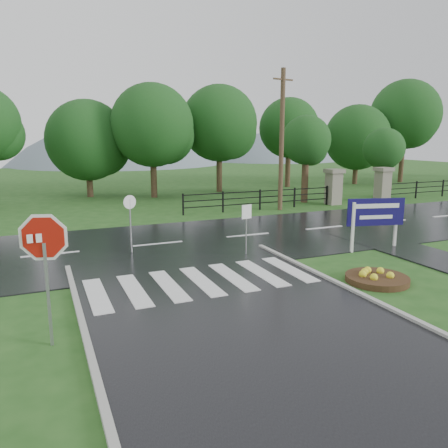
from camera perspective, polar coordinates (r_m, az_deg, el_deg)
name	(u,v)px	position (r m, az deg, el deg)	size (l,w,h in m)	color
ground	(292,361)	(8.91, 8.82, -17.29)	(120.00, 120.00, 0.00)	#214D19
main_road	(158,245)	(17.63, -8.61, -2.72)	(90.00, 8.00, 0.04)	black
walkway	(439,260)	(17.10, 26.25, -4.24)	(2.20, 11.00, 0.04)	black
crosswalk	(202,281)	(13.02, -2.96, -7.42)	(6.50, 2.80, 0.02)	silver
pillar_west	(334,186)	(28.57, 14.13, 4.84)	(1.00, 1.00, 2.24)	gray
pillar_east	(383,183)	(31.15, 20.02, 5.01)	(1.00, 1.00, 2.24)	gray
fence_west	(260,198)	(25.81, 4.73, 3.47)	(9.58, 0.08, 1.20)	black
hills	(95,260)	(74.66, -16.47, -4.49)	(102.00, 48.00, 48.00)	slate
treeline	(120,199)	(31.31, -13.38, 3.25)	(83.20, 5.20, 10.00)	#133D14
stop_sign	(44,250)	(9.39, -22.41, -3.17)	(1.25, 0.41, 2.95)	#939399
estate_billboard	(376,215)	(17.40, 19.20, 1.17)	(2.20, 0.62, 1.98)	silver
flower_bed	(377,278)	(13.82, 19.35, -6.61)	(1.85, 1.85, 0.37)	#332111
reg_sign_small	(247,219)	(15.62, 2.96, 0.64)	(0.41, 0.10, 1.87)	#939399
reg_sign_round	(130,217)	(16.24, -12.15, 0.94)	(0.49, 0.18, 2.18)	#939399
utility_pole_east	(282,140)	(25.65, 7.54, 10.85)	(1.41, 0.37, 8.00)	#473523
entrance_tree_left	(306,141)	(28.95, 10.69, 10.63)	(3.15, 3.15, 5.61)	#3D2B1C
entrance_tree_right	(384,149)	(32.99, 20.15, 9.17)	(2.88, 2.88, 4.86)	#3D2B1C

